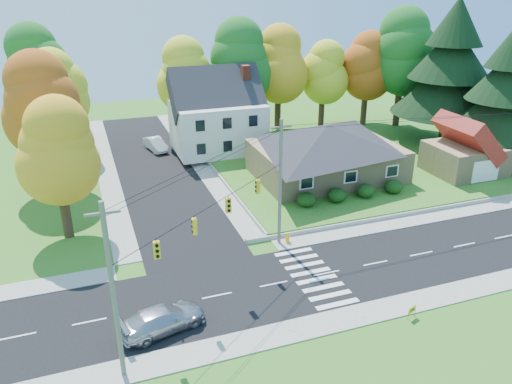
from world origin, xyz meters
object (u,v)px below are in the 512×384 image
silver_sedan (163,319)px  white_car (156,144)px  ranch_house (326,150)px  fire_hydrant (288,238)px

silver_sedan → white_car: (5.09, 33.78, 0.01)m
silver_sedan → white_car: bearing=-22.6°
ranch_house → fire_hydrant: bearing=-128.9°
white_car → silver_sedan: bearing=-110.8°
ranch_house → fire_hydrant: 14.41m
ranch_house → fire_hydrant: (-8.86, -11.00, -2.84)m
silver_sedan → white_car: 34.16m
white_car → fire_hydrant: 27.20m
ranch_house → white_car: bearing=133.6°
ranch_house → silver_sedan: size_ratio=2.84×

